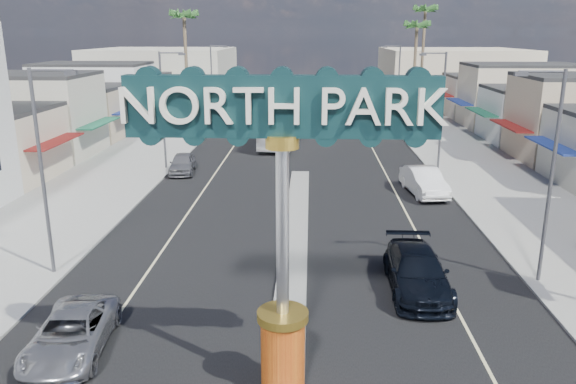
# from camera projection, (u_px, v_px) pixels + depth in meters

# --- Properties ---
(ground) EXTENTS (160.00, 160.00, 0.00)m
(ground) POSITION_uv_depth(u_px,v_px,m) (301.00, 170.00, 43.79)
(ground) COLOR gray
(ground) RESTS_ON ground
(road) EXTENTS (20.00, 120.00, 0.01)m
(road) POSITION_uv_depth(u_px,v_px,m) (301.00, 170.00, 43.78)
(road) COLOR black
(road) RESTS_ON ground
(median_island) EXTENTS (1.30, 30.00, 0.16)m
(median_island) POSITION_uv_depth(u_px,v_px,m) (295.00, 243.00, 28.39)
(median_island) COLOR gray
(median_island) RESTS_ON ground
(sidewalk_left) EXTENTS (8.00, 120.00, 0.12)m
(sidewalk_left) POSITION_uv_depth(u_px,v_px,m) (124.00, 168.00, 44.32)
(sidewalk_left) COLOR gray
(sidewalk_left) RESTS_ON ground
(sidewalk_right) EXTENTS (8.00, 120.00, 0.12)m
(sidewalk_right) POSITION_uv_depth(u_px,v_px,m) (482.00, 171.00, 43.22)
(sidewalk_right) COLOR gray
(sidewalk_right) RESTS_ON ground
(storefront_row_left) EXTENTS (12.00, 42.00, 6.00)m
(storefront_row_left) POSITION_uv_depth(u_px,v_px,m) (65.00, 108.00, 56.39)
(storefront_row_left) COLOR beige
(storefront_row_left) RESTS_ON ground
(storefront_row_right) EXTENTS (12.00, 42.00, 6.00)m
(storefront_row_right) POSITION_uv_depth(u_px,v_px,m) (550.00, 111.00, 54.52)
(storefront_row_right) COLOR #B7B29E
(storefront_row_right) RESTS_ON ground
(backdrop_far_left) EXTENTS (20.00, 20.00, 8.00)m
(backdrop_far_left) POSITION_uv_depth(u_px,v_px,m) (164.00, 75.00, 86.79)
(backdrop_far_left) COLOR #B7B29E
(backdrop_far_left) RESTS_ON ground
(backdrop_far_right) EXTENTS (20.00, 20.00, 8.00)m
(backdrop_far_right) POSITION_uv_depth(u_px,v_px,m) (451.00, 76.00, 85.07)
(backdrop_far_right) COLOR beige
(backdrop_far_right) RESTS_ON ground
(gateway_sign) EXTENTS (8.20, 1.50, 9.15)m
(gateway_sign) POSITION_uv_depth(u_px,v_px,m) (282.00, 202.00, 15.23)
(gateway_sign) COLOR #B02B0D
(gateway_sign) RESTS_ON median_island
(traffic_signal_left) EXTENTS (5.09, 0.45, 6.00)m
(traffic_signal_left) POSITION_uv_depth(u_px,v_px,m) (212.00, 95.00, 56.42)
(traffic_signal_left) COLOR #47474C
(traffic_signal_left) RESTS_ON ground
(traffic_signal_right) EXTENTS (5.09, 0.45, 6.00)m
(traffic_signal_right) POSITION_uv_depth(u_px,v_px,m) (396.00, 96.00, 55.70)
(traffic_signal_right) COLOR #47474C
(traffic_signal_right) RESTS_ON ground
(streetlight_l_near) EXTENTS (2.03, 0.22, 9.00)m
(streetlight_l_near) POSITION_uv_depth(u_px,v_px,m) (45.00, 163.00, 23.59)
(streetlight_l_near) COLOR #47474C
(streetlight_l_near) RESTS_ON ground
(streetlight_l_mid) EXTENTS (2.03, 0.22, 9.00)m
(streetlight_l_mid) POSITION_uv_depth(u_px,v_px,m) (165.00, 104.00, 42.80)
(streetlight_l_mid) COLOR #47474C
(streetlight_l_mid) RESTS_ON ground
(streetlight_l_far) EXTENTS (2.03, 0.22, 9.00)m
(streetlight_l_far) POSITION_uv_depth(u_px,v_px,m) (213.00, 81.00, 63.95)
(streetlight_l_far) COLOR #47474C
(streetlight_l_far) RESTS_ON ground
(streetlight_r_near) EXTENTS (2.03, 0.22, 9.00)m
(streetlight_r_near) POSITION_uv_depth(u_px,v_px,m) (549.00, 168.00, 22.77)
(streetlight_r_near) COLOR #47474C
(streetlight_r_near) RESTS_ON ground
(streetlight_r_mid) EXTENTS (2.03, 0.22, 9.00)m
(streetlight_r_mid) POSITION_uv_depth(u_px,v_px,m) (440.00, 106.00, 41.99)
(streetlight_r_mid) COLOR #47474C
(streetlight_r_mid) RESTS_ON ground
(streetlight_r_far) EXTENTS (2.03, 0.22, 9.00)m
(streetlight_r_far) POSITION_uv_depth(u_px,v_px,m) (397.00, 81.00, 63.13)
(streetlight_r_far) COLOR #47474C
(streetlight_r_far) RESTS_ON ground
(palm_left_far) EXTENTS (2.60, 2.60, 13.10)m
(palm_left_far) POSITION_uv_depth(u_px,v_px,m) (184.00, 21.00, 60.36)
(palm_left_far) COLOR brown
(palm_left_far) RESTS_ON ground
(palm_right_mid) EXTENTS (2.60, 2.60, 12.10)m
(palm_right_mid) POSITION_uv_depth(u_px,v_px,m) (417.00, 30.00, 65.36)
(palm_right_mid) COLOR brown
(palm_right_mid) RESTS_ON ground
(palm_right_far) EXTENTS (2.60, 2.60, 14.10)m
(palm_right_far) POSITION_uv_depth(u_px,v_px,m) (425.00, 16.00, 70.55)
(palm_right_far) COLOR brown
(palm_right_far) RESTS_ON ground
(suv_left) EXTENTS (2.74, 5.19, 1.39)m
(suv_left) POSITION_uv_depth(u_px,v_px,m) (71.00, 334.00, 18.69)
(suv_left) COLOR #A5A6AA
(suv_left) RESTS_ON ground
(suv_right) EXTENTS (2.41, 5.80, 1.67)m
(suv_right) POSITION_uv_depth(u_px,v_px,m) (417.00, 272.00, 23.19)
(suv_right) COLOR black
(suv_right) RESTS_ON ground
(car_parked_left) EXTENTS (2.18, 4.56, 1.50)m
(car_parked_left) POSITION_uv_depth(u_px,v_px,m) (182.00, 163.00, 42.75)
(car_parked_left) COLOR slate
(car_parked_left) RESTS_ON ground
(car_parked_right) EXTENTS (2.56, 5.57, 1.77)m
(car_parked_right) POSITION_uv_depth(u_px,v_px,m) (424.00, 181.00, 37.07)
(car_parked_right) COLOR white
(car_parked_right) RESTS_ON ground
(city_bus) EXTENTS (3.88, 12.43, 3.41)m
(city_bus) POSITION_uv_depth(u_px,v_px,m) (282.00, 126.00, 53.93)
(city_bus) COLOR white
(city_bus) RESTS_ON ground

